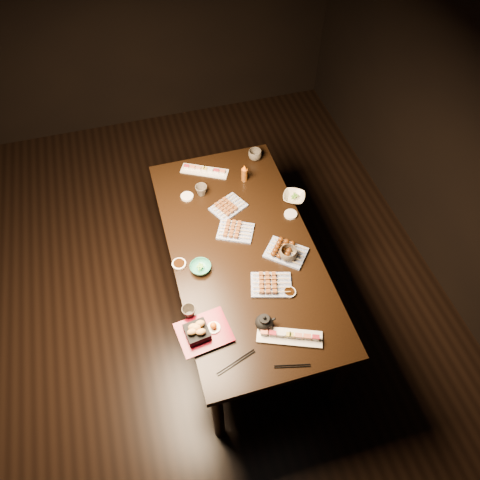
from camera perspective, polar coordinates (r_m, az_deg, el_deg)
name	(u,v)px	position (r m, az deg, el deg)	size (l,w,h in m)	color
ground	(187,326)	(3.54, -6.53, -10.42)	(5.00, 5.00, 0.00)	black
dining_table	(242,280)	(3.27, 0.24, -4.90)	(0.90, 1.80, 0.75)	black
sushi_platter_near	(290,336)	(2.64, 6.08, -11.53)	(0.36, 0.10, 0.04)	white
sushi_platter_far	(204,170)	(3.42, -4.36, 8.55)	(0.34, 0.09, 0.04)	white
yakitori_plate_center	(235,229)	(3.02, -0.55, 1.31)	(0.23, 0.16, 0.06)	#828EB6
yakitori_plate_right	(271,283)	(2.79, 3.84, -5.24)	(0.24, 0.17, 0.06)	#828EB6
yakitori_plate_left	(228,205)	(3.16, -1.43, 4.28)	(0.22, 0.16, 0.06)	#828EB6
tsukune_plate	(286,250)	(2.93, 5.65, -1.28)	(0.24, 0.18, 0.06)	#828EB6
edamame_bowl_green	(201,268)	(2.86, -4.83, -3.36)	(0.13, 0.13, 0.04)	teal
edamame_bowl_cream	(294,197)	(3.24, 6.59, 5.21)	(0.15, 0.15, 0.04)	#FBECCD
tempura_tray	(204,329)	(2.61, -4.46, -10.81)	(0.29, 0.23, 0.11)	black
teacup_near_left	(189,312)	(2.69, -6.24, -8.70)	(0.08, 0.08, 0.07)	#4A4339
teacup_mid_right	(288,254)	(2.90, 5.89, -1.72)	(0.11, 0.11, 0.09)	#4A4339
teacup_far_left	(201,190)	(3.25, -4.74, 6.06)	(0.08, 0.08, 0.08)	#4A4339
teacup_far_right	(255,155)	(3.50, 1.84, 10.33)	(0.10, 0.10, 0.08)	#4A4339
teapot	(264,321)	(2.63, 2.95, -9.89)	(0.12, 0.12, 0.10)	black
condiment_bottle	(244,173)	(3.32, 0.54, 8.19)	(0.04, 0.04, 0.14)	brown
sauce_dish_west	(179,264)	(2.91, -7.44, -2.92)	(0.09, 0.09, 0.02)	white
sauce_dish_east	(291,214)	(3.15, 6.18, 3.13)	(0.09, 0.09, 0.02)	white
sauce_dish_se	(289,292)	(2.79, 6.03, -6.34)	(0.08, 0.08, 0.01)	white
sauce_dish_nw	(187,196)	(3.26, -6.47, 5.30)	(0.09, 0.09, 0.02)	white
chopsticks_near	(236,362)	(2.58, -0.49, -14.67)	(0.24, 0.02, 0.01)	black
chopsticks_se	(292,366)	(2.59, 6.38, -15.01)	(0.19, 0.02, 0.01)	black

